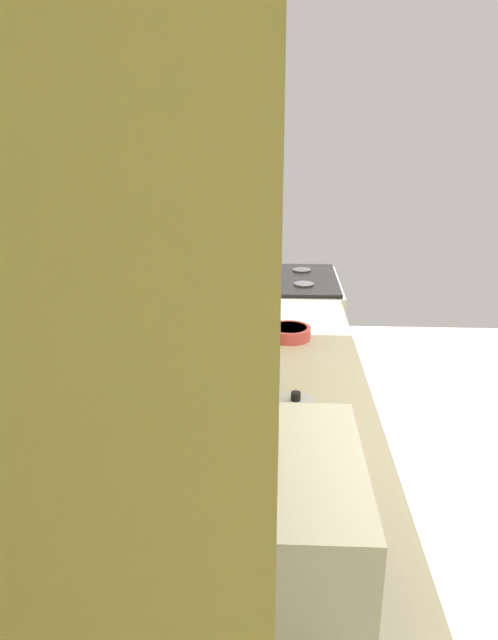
% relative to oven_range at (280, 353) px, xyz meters
% --- Properties ---
extents(wall_back, '(4.39, 0.12, 2.63)m').
position_rel_oven_range_xyz_m(wall_back, '(-1.59, 0.39, 0.84)').
color(wall_back, beige).
rests_on(wall_back, ground_plane).
extents(counter_run, '(3.37, 0.65, 0.92)m').
position_rel_oven_range_xyz_m(counter_run, '(-2.03, 0.02, -0.01)').
color(counter_run, '#CEBE61').
rests_on(counter_run, ground_plane).
extents(upper_cabinets, '(2.00, 0.30, 0.74)m').
position_rel_oven_range_xyz_m(upper_cabinets, '(-2.03, 0.18, 1.41)').
color(upper_cabinets, '#CABE63').
extents(oven_range, '(0.71, 0.68, 1.10)m').
position_rel_oven_range_xyz_m(oven_range, '(0.00, 0.00, 0.00)').
color(oven_range, '#B7BABF').
rests_on(oven_range, ground_plane).
extents(microwave, '(0.47, 0.38, 0.28)m').
position_rel_oven_range_xyz_m(microwave, '(-2.31, 0.04, 0.59)').
color(microwave, white).
rests_on(microwave, counter_run).
extents(bowl, '(0.18, 0.18, 0.05)m').
position_rel_oven_range_xyz_m(bowl, '(-0.92, -0.03, 0.48)').
color(bowl, '#D84C47').
rests_on(bowl, counter_run).
extents(kettle, '(0.15, 0.11, 0.17)m').
position_rel_oven_range_xyz_m(kettle, '(-1.78, -0.03, 0.52)').
color(kettle, '#B7BABF').
rests_on(kettle, counter_run).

